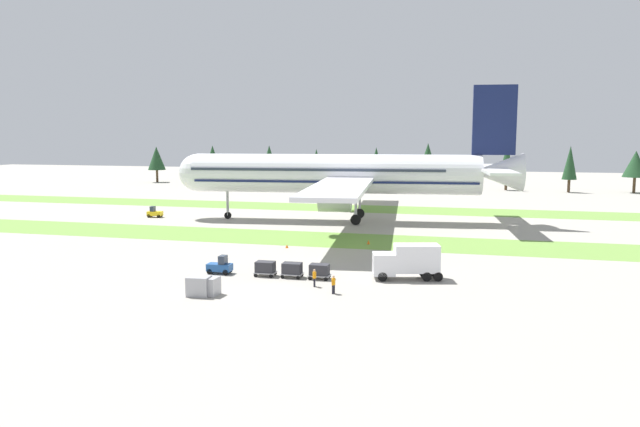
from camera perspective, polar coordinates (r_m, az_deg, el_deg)
ground_plane at (r=57.49m, az=-5.02°, el=-7.47°), size 400.00×400.00×0.00m
grass_strip_near at (r=85.82m, az=1.57°, el=-2.46°), size 320.00×12.19×0.01m
grass_strip_far at (r=121.21m, az=5.31°, el=0.41°), size 320.00×12.19×0.01m
airliner at (r=103.30m, az=2.23°, el=3.73°), size 57.97×71.70×22.55m
baggage_tug at (r=66.00m, az=-9.28°, el=-4.86°), size 2.62×1.35×1.97m
cargo_dolly_lead at (r=64.26m, az=-5.12°, el=-5.03°), size 2.23×1.54×1.55m
cargo_dolly_second at (r=63.43m, az=-2.62°, el=-5.17°), size 2.23×1.54×1.55m
cargo_dolly_third at (r=62.73m, az=-0.06°, el=-5.31°), size 2.23×1.54×1.55m
catering_truck at (r=63.14m, az=8.17°, el=-4.34°), size 7.31×3.93×3.58m
pushback_tractor at (r=112.68m, az=-15.16°, el=0.07°), size 2.72×1.56×1.97m
ground_crew_marshaller at (r=59.66m, az=-0.52°, el=-5.95°), size 0.36×0.55×1.74m
ground_crew_loader at (r=57.10m, az=1.26°, el=-6.56°), size 0.36×0.54×1.74m
uld_container_0 at (r=57.54m, az=-11.23°, el=-6.65°), size 2.13×1.77×1.79m
uld_container_1 at (r=57.71m, az=-10.44°, el=-6.65°), size 2.10×1.73×1.66m
taxiway_marker_0 at (r=79.80m, az=-3.10°, el=-3.06°), size 0.44×0.44×0.46m
taxiway_marker_1 at (r=82.70m, az=4.54°, el=-2.67°), size 0.44×0.44×0.57m
distant_tree_line at (r=169.63m, az=6.54°, el=4.83°), size 155.01×9.40×12.30m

